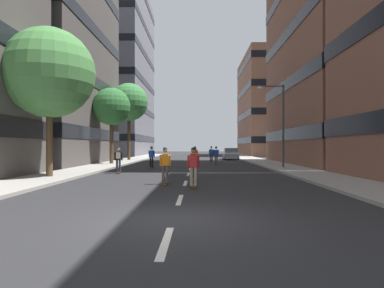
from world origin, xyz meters
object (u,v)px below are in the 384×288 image
object	(u,v)px
skater_4	(151,156)
skater_6	(211,153)
parked_car_near	(231,154)
street_tree_far	(112,107)
skater_5	(193,165)
skater_3	(216,154)
skater_7	(118,158)
street_tree_near	(129,102)
street_tree_mid	(50,73)
skater_1	(194,161)
skater_2	(195,154)
streetlamp_right	(279,117)
skater_0	(165,164)

from	to	relation	value
skater_4	skater_6	distance (m)	10.81
skater_6	parked_car_near	bearing A→B (deg)	68.08
street_tree_far	skater_5	xyz separation A→B (m)	(8.07, -17.09, -4.56)
skater_3	skater_4	bearing A→B (deg)	-139.60
skater_4	skater_7	size ratio (longest dim) A/B	1.00
skater_6	skater_3	bearing A→B (deg)	-86.52
street_tree_near	skater_3	xyz separation A→B (m)	(10.04, -7.49, -6.04)
street_tree_near	skater_4	distance (m)	14.37
skater_3	skater_6	bearing A→B (deg)	93.48
street_tree_far	skater_3	bearing A→B (deg)	3.39
street_tree_near	street_tree_mid	xyz separation A→B (m)	(0.00, -21.42, -1.14)
parked_car_near	skater_1	world-z (taller)	skater_1
street_tree_near	skater_2	distance (m)	12.49
parked_car_near	skater_7	world-z (taller)	skater_7
street_tree_far	streetlamp_right	distance (m)	15.65
street_tree_mid	skater_3	bearing A→B (deg)	54.23
street_tree_near	skater_6	xyz separation A→B (m)	(9.76, -2.86, -6.01)
skater_1	streetlamp_right	bearing A→B (deg)	50.93
skater_2	skater_1	bearing A→B (deg)	-89.65
street_tree_mid	skater_3	world-z (taller)	street_tree_mid
skater_2	parked_car_near	bearing A→B (deg)	68.45
skater_3	skater_7	distance (m)	12.58
street_tree_far	skater_0	world-z (taller)	street_tree_far
skater_3	skater_4	xyz separation A→B (m)	(-5.62, -4.78, 0.00)
streetlamp_right	street_tree_far	bearing A→B (deg)	159.78
parked_car_near	streetlamp_right	size ratio (longest dim) A/B	0.68
street_tree_far	skater_1	bearing A→B (deg)	-59.04
streetlamp_right	skater_6	xyz separation A→B (m)	(-4.87, 10.61, -3.12)
skater_2	skater_5	size ratio (longest dim) A/B	1.00
parked_car_near	street_tree_far	world-z (taller)	street_tree_far
street_tree_far	skater_7	xyz separation A→B (m)	(3.02, -9.85, -4.53)
street_tree_near	street_tree_far	distance (m)	8.22
skater_4	skater_6	bearing A→B (deg)	60.44
skater_2	skater_5	xyz separation A→B (m)	(0.08, -17.70, 0.00)
skater_5	skater_7	world-z (taller)	same
street_tree_near	skater_0	size ratio (longest dim) A/B	5.16
parked_car_near	skater_7	distance (m)	24.01
street_tree_mid	skater_7	size ratio (longest dim) A/B	4.64
streetlamp_right	skater_1	distance (m)	10.86
street_tree_mid	skater_1	world-z (taller)	street_tree_mid
skater_0	skater_5	world-z (taller)	same
street_tree_far	skater_0	size ratio (longest dim) A/B	4.07
streetlamp_right	street_tree_mid	bearing A→B (deg)	-151.47
street_tree_far	street_tree_mid	bearing A→B (deg)	-90.00
skater_2	skater_5	bearing A→B (deg)	-89.73
skater_6	skater_7	xyz separation A→B (m)	(-6.74, -15.07, 0.00)
skater_1	skater_3	xyz separation A→B (m)	(1.96, 14.05, -0.03)
streetlamp_right	skater_0	world-z (taller)	streetlamp_right
skater_0	skater_2	world-z (taller)	same
street_tree_near	skater_6	bearing A→B (deg)	-16.35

